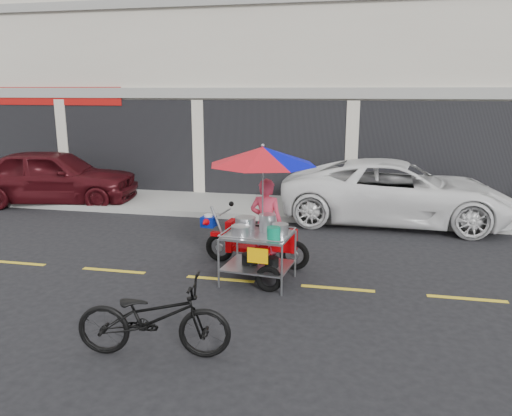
% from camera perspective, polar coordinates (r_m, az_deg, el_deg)
% --- Properties ---
extents(ground, '(90.00, 90.00, 0.00)m').
position_cam_1_polar(ground, '(8.41, 9.31, -9.08)').
color(ground, black).
extents(sidewalk, '(45.00, 3.00, 0.15)m').
position_cam_1_polar(sidewalk, '(13.64, 10.50, -0.06)').
color(sidewalk, gray).
rests_on(sidewalk, ground).
extents(shophouse_block, '(36.00, 8.11, 10.40)m').
position_cam_1_polar(shophouse_block, '(18.57, 20.63, 15.77)').
color(shophouse_block, beige).
rests_on(shophouse_block, ground).
extents(centerline, '(42.00, 0.10, 0.01)m').
position_cam_1_polar(centerline, '(8.40, 9.31, -9.05)').
color(centerline, gold).
rests_on(centerline, ground).
extents(maroon_sedan, '(4.90, 2.65, 1.58)m').
position_cam_1_polar(maroon_sedan, '(15.30, -22.13, 3.36)').
color(maroon_sedan, '#3F0B10').
rests_on(maroon_sedan, ground).
extents(white_pickup, '(5.62, 2.79, 1.53)m').
position_cam_1_polar(white_pickup, '(12.63, 15.79, 1.80)').
color(white_pickup, white).
rests_on(white_pickup, ground).
extents(near_bicycle, '(1.96, 0.92, 0.99)m').
position_cam_1_polar(near_bicycle, '(6.30, -11.62, -12.17)').
color(near_bicycle, black).
rests_on(near_bicycle, ground).
extents(food_vendor_rig, '(2.33, 2.04, 2.35)m').
position_cam_1_polar(food_vendor_rig, '(8.45, 0.72, 1.69)').
color(food_vendor_rig, black).
rests_on(food_vendor_rig, ground).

